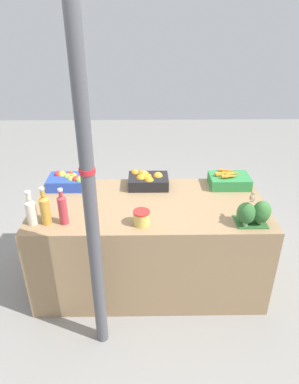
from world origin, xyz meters
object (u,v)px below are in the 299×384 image
(pickle_jar, at_px, (142,218))
(support_pole, at_px, (88,176))
(carrot_crate, at_px, (229,180))
(juice_bottle_ruby, at_px, (63,209))
(juice_bottle_amber, at_px, (45,209))
(juice_bottle_cloudy, at_px, (31,210))
(sparrow_bird, at_px, (252,197))
(orange_crate, at_px, (147,180))
(apple_crate, at_px, (70,180))
(broccoli_pile, at_px, (254,213))

(pickle_jar, bearing_deg, support_pole, -131.70)
(carrot_crate, height_order, juice_bottle_ruby, juice_bottle_ruby)
(juice_bottle_amber, bearing_deg, juice_bottle_cloudy, 180.00)
(support_pole, relative_size, sparrow_bird, 20.32)
(orange_crate, xyz_separation_m, pickle_jar, (-0.05, -0.60, -0.01))
(apple_crate, xyz_separation_m, pickle_jar, (0.62, -0.60, -0.01))
(juice_bottle_cloudy, bearing_deg, juice_bottle_ruby, -0.00)
(juice_bottle_amber, bearing_deg, orange_crate, 38.22)
(support_pole, relative_size, orange_crate, 7.76)
(carrot_crate, distance_m, broccoli_pile, 0.61)
(pickle_jar, bearing_deg, sparrow_bird, 0.50)
(orange_crate, relative_size, broccoli_pile, 1.42)
(broccoli_pile, distance_m, sparrow_bird, 0.12)
(juice_bottle_ruby, bearing_deg, pickle_jar, -2.59)
(carrot_crate, xyz_separation_m, sparrow_bird, (0.01, -0.59, 0.16))
(apple_crate, relative_size, juice_bottle_amber, 1.19)
(carrot_crate, bearing_deg, juice_bottle_ruby, -156.49)
(support_pole, distance_m, carrot_crate, 1.48)
(juice_bottle_amber, height_order, sparrow_bird, juice_bottle_amber)
(apple_crate, xyz_separation_m, sparrow_bird, (1.39, -0.59, 0.15))
(apple_crate, relative_size, juice_bottle_cloudy, 1.31)
(apple_crate, height_order, sparrow_bird, sparrow_bird)
(broccoli_pile, xyz_separation_m, juice_bottle_ruby, (-1.35, 0.04, 0.03))
(support_pole, xyz_separation_m, juice_bottle_cloudy, (-0.49, 0.35, -0.44))
(pickle_jar, height_order, sparrow_bird, sparrow_bird)
(apple_crate, relative_size, broccoli_pile, 1.42)
(juice_bottle_amber, bearing_deg, broccoli_pile, -1.43)
(apple_crate, height_order, pickle_jar, apple_crate)
(juice_bottle_cloudy, distance_m, sparrow_bird, 1.55)
(broccoli_pile, distance_m, juice_bottle_cloudy, 1.57)
(support_pole, height_order, orange_crate, support_pole)
(support_pole, distance_m, apple_crate, 1.09)
(sparrow_bird, bearing_deg, apple_crate, 89.37)
(carrot_crate, height_order, broccoli_pile, broccoli_pile)
(orange_crate, height_order, juice_bottle_ruby, juice_bottle_ruby)
(carrot_crate, xyz_separation_m, juice_bottle_amber, (-1.43, -0.57, 0.06))
(apple_crate, bearing_deg, broccoli_pile, -23.24)
(juice_bottle_cloudy, distance_m, pickle_jar, 0.78)
(support_pole, distance_m, orange_crate, 1.10)
(juice_bottle_cloudy, bearing_deg, juice_bottle_amber, 0.00)
(broccoli_pile, bearing_deg, juice_bottle_amber, 178.57)
(juice_bottle_amber, xyz_separation_m, pickle_jar, (0.68, -0.03, -0.06))
(juice_bottle_amber, bearing_deg, carrot_crate, 21.67)
(support_pole, distance_m, juice_bottle_amber, 0.67)
(broccoli_pile, bearing_deg, support_pole, -163.73)
(broccoli_pile, height_order, juice_bottle_ruby, juice_bottle_ruby)
(orange_crate, bearing_deg, apple_crate, -179.91)
(support_pole, height_order, pickle_jar, support_pole)
(juice_bottle_cloudy, xyz_separation_m, pickle_jar, (0.78, -0.03, -0.05))
(carrot_crate, relative_size, broccoli_pile, 1.42)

